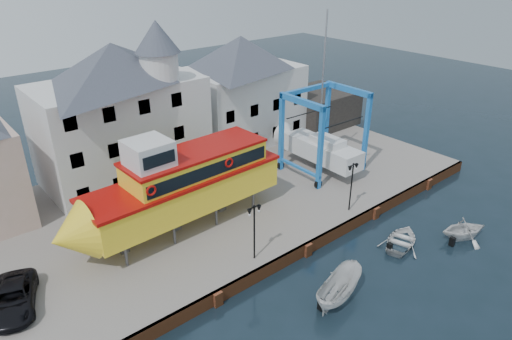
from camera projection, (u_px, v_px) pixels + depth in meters
ground at (307, 255)px, 33.21m from camera, size 140.00×140.00×0.00m
hardstanding at (219, 193)px, 40.58m from camera, size 44.00×22.00×1.00m
quay_wall at (306, 249)px, 33.06m from camera, size 44.00×0.47×1.00m
building_white_main at (121, 111)px, 39.89m from camera, size 14.00×8.30×14.00m
building_white_right at (241, 90)px, 48.64m from camera, size 12.00×8.00×11.20m
shed_dark at (318, 108)px, 54.60m from camera, size 8.00×7.00×4.00m
lamp_post_left at (254, 218)px, 29.91m from camera, size 1.12×0.32×4.20m
lamp_post_right at (352, 175)px, 35.68m from camera, size 1.12×0.32×4.20m
tour_boat at (173, 187)px, 32.97m from camera, size 17.69×4.77×7.65m
travel_lift at (316, 143)px, 43.48m from camera, size 6.93×9.72×14.62m
van at (14, 298)px, 26.67m from camera, size 3.86×5.51×1.40m
motorboat_a at (338, 298)px, 29.10m from camera, size 4.98×2.81×1.81m
motorboat_b at (401, 244)px, 34.52m from camera, size 4.88×4.12×0.86m
motorboat_c at (462, 238)px, 35.18m from camera, size 4.68×4.45×1.93m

